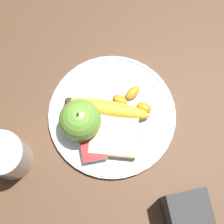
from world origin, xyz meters
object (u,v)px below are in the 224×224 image
Objects in this scene: juice_glass at (7,156)px; banana at (107,108)px; bread_slice at (114,134)px; fork at (107,109)px; plate at (112,115)px; jam_packet at (94,151)px; condiment_caddy at (186,213)px; apple at (80,120)px.

juice_glass is 0.56× the size of banana.
fork is (0.00, -0.06, -0.01)m from bread_slice.
plate is 0.02m from banana.
plate is at bearing -125.61° from jam_packet.
jam_packet is at bearing 30.49° from bread_slice.
plate is 2.73× the size of juice_glass.
banana is at bearing -49.11° from plate.
jam_packet is 0.50× the size of condiment_caddy.
fork is at bearing -66.32° from condiment_caddy.
banana is (-0.20, -0.06, -0.02)m from juice_glass.
juice_glass is at bearing -28.50° from condiment_caddy.
condiment_caddy reaches higher than fork.
jam_packet reaches higher than plate.
juice_glass is 0.98× the size of condiment_caddy.
bread_slice is (0.01, 0.04, 0.02)m from plate.
apple is at bearing -52.61° from condiment_caddy.
bread_slice is at bearing 150.79° from apple.
banana is 1.12× the size of fork.
apple is 0.94× the size of condiment_caddy.
fork is at bearing -117.01° from jam_packet.
condiment_caddy is at bearing 53.38° from fork.
banana is 1.76× the size of condiment_caddy.
fork is at bearing -118.53° from banana.
plate is 0.24m from condiment_caddy.
fork is at bearing -61.05° from plate.
bread_slice is 2.41× the size of jam_packet.
apple reaches higher than condiment_caddy.
plate is at bearing 58.64° from fork.
apple is 0.78× the size of bread_slice.
apple is (-0.15, -0.04, 0.01)m from juice_glass.
banana is at bearing -116.95° from jam_packet.
plate is 0.02m from fork.
juice_glass is 0.21m from banana.
condiment_caddy is (-0.31, 0.17, 0.00)m from juice_glass.
fork is (-0.06, -0.02, -0.04)m from apple.
jam_packet is at bearing 104.50° from apple.
plate is 2.86× the size of apple.
condiment_caddy is at bearing 134.02° from jam_packet.
juice_glass reaches higher than jam_packet.
apple is 0.06m from banana.
plate is 0.22m from juice_glass.
juice_glass is 0.21m from bread_slice.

